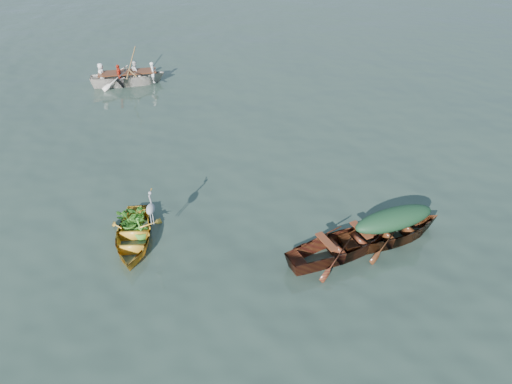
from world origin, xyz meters
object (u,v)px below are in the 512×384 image
at_px(green_tarp_boat, 390,240).
at_px(rowed_boat, 129,84).
at_px(heron, 151,214).
at_px(yellow_dinghy, 134,243).
at_px(open_wooden_boat, 342,254).

distance_m(green_tarp_boat, rowed_boat, 14.06).
bearing_deg(rowed_boat, green_tarp_boat, -151.09).
xyz_separation_m(green_tarp_boat, heron, (-6.22, -0.16, 0.89)).
bearing_deg(yellow_dinghy, green_tarp_boat, -4.33).
bearing_deg(rowed_boat, open_wooden_boat, -156.94).
xyz_separation_m(open_wooden_boat, rowed_boat, (-8.06, 11.05, 0.00)).
distance_m(green_tarp_boat, open_wooden_boat, 1.47).
height_order(green_tarp_boat, rowed_boat, rowed_boat).
bearing_deg(green_tarp_boat, heron, 67.78).
xyz_separation_m(yellow_dinghy, rowed_boat, (-2.64, 10.74, 0.00)).
distance_m(green_tarp_boat, heron, 6.28).
height_order(green_tarp_boat, open_wooden_boat, open_wooden_boat).
bearing_deg(open_wooden_boat, heron, 57.40).
relative_size(open_wooden_boat, rowed_boat, 0.96).
xyz_separation_m(green_tarp_boat, rowed_boat, (-9.40, 10.46, 0.00)).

